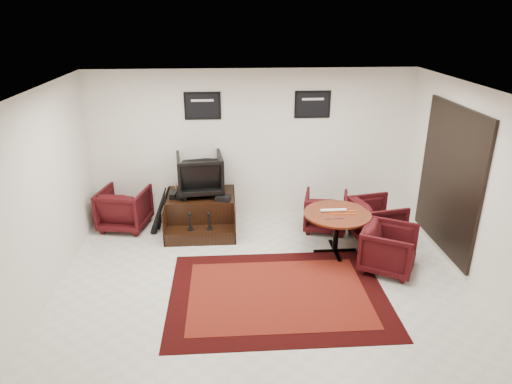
% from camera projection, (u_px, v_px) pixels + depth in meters
% --- Properties ---
extents(ground, '(6.00, 6.00, 0.00)m').
position_uv_depth(ground, '(263.00, 282.00, 6.75)').
color(ground, beige).
rests_on(ground, ground).
extents(room_shell, '(6.02, 5.02, 2.81)m').
position_uv_depth(room_shell, '(292.00, 165.00, 6.23)').
color(room_shell, silver).
rests_on(room_shell, ground).
extents(area_rug, '(3.06, 2.29, 0.01)m').
position_uv_depth(area_rug, '(278.00, 294.00, 6.47)').
color(area_rug, black).
rests_on(area_rug, ground).
extents(shine_podium, '(1.23, 1.27, 0.63)m').
position_uv_depth(shine_podium, '(201.00, 213.00, 8.36)').
color(shine_podium, black).
rests_on(shine_podium, ground).
extents(shine_chair, '(0.88, 0.83, 0.82)m').
position_uv_depth(shine_chair, '(200.00, 172.00, 8.20)').
color(shine_chair, black).
rests_on(shine_chair, shine_podium).
extents(shoes_pair, '(0.26, 0.30, 0.10)m').
position_uv_depth(shoes_pair, '(177.00, 195.00, 8.14)').
color(shoes_pair, black).
rests_on(shoes_pair, shine_podium).
extents(polish_kit, '(0.28, 0.23, 0.09)m').
position_uv_depth(polish_kit, '(223.00, 198.00, 8.01)').
color(polish_kit, black).
rests_on(polish_kit, shine_podium).
extents(umbrella_black, '(0.34, 0.13, 0.92)m').
position_uv_depth(umbrella_black, '(159.00, 210.00, 8.06)').
color(umbrella_black, black).
rests_on(umbrella_black, ground).
extents(umbrella_hooked, '(0.32, 0.12, 0.87)m').
position_uv_depth(umbrella_hooked, '(163.00, 207.00, 8.24)').
color(umbrella_hooked, black).
rests_on(umbrella_hooked, ground).
extents(armchair_side, '(0.95, 0.91, 0.84)m').
position_uv_depth(armchair_side, '(124.00, 206.00, 8.32)').
color(armchair_side, black).
rests_on(armchair_side, ground).
extents(meeting_table, '(1.08, 1.08, 0.71)m').
position_uv_depth(meeting_table, '(337.00, 218.00, 7.39)').
color(meeting_table, '#47190A').
rests_on(meeting_table, ground).
extents(table_chair_back, '(0.89, 0.86, 0.77)m').
position_uv_depth(table_chair_back, '(326.00, 210.00, 8.27)').
color(table_chair_back, black).
rests_on(table_chair_back, ground).
extents(table_chair_window, '(0.87, 0.91, 0.81)m').
position_uv_depth(table_chair_window, '(377.00, 218.00, 7.89)').
color(table_chair_window, black).
rests_on(table_chair_window, ground).
extents(table_chair_corner, '(1.00, 1.02, 0.79)m').
position_uv_depth(table_chair_corner, '(389.00, 247.00, 6.95)').
color(table_chair_corner, black).
rests_on(table_chair_corner, ground).
extents(paper_roll, '(0.42, 0.05, 0.05)m').
position_uv_depth(paper_roll, '(333.00, 210.00, 7.40)').
color(paper_roll, white).
rests_on(paper_roll, meeting_table).
extents(table_clutter, '(0.57, 0.30, 0.01)m').
position_uv_depth(table_clutter, '(341.00, 214.00, 7.31)').
color(table_clutter, '#FB5A0D').
rests_on(table_clutter, meeting_table).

